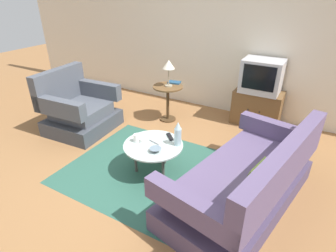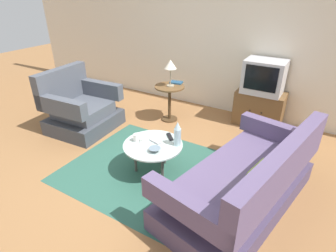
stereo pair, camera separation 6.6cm
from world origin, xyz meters
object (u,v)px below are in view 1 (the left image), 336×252
side_table (168,96)px  mug (137,138)px  tv_stand (257,108)px  bowl (155,150)px  tv_remote_silver (155,142)px  coffee_table (153,147)px  tv_remote_dark (170,137)px  table_lamp (169,66)px  television (262,76)px  couch (245,182)px  armchair (78,110)px  book (174,82)px  vase (178,134)px

side_table → mug: 1.46m
side_table → mug: (0.38, -1.41, 0.01)m
tv_stand → bowl: bearing=-107.3°
tv_remote_silver → coffee_table: bearing=110.5°
coffee_table → tv_remote_silver: bearing=96.3°
side_table → bowl: size_ratio=4.40×
coffee_table → tv_remote_dark: tv_remote_dark is taller
table_lamp → tv_remote_dark: table_lamp is taller
coffee_table → television: bearing=68.9°
table_lamp → couch: bearing=-39.2°
bowl → tv_remote_silver: bearing=123.0°
tv_stand → mug: 2.26m
couch → side_table: 2.20m
tv_remote_silver → tv_remote_dark: bearing=-102.6°
tv_stand → tv_remote_silver: (-0.77, -1.94, 0.13)m
tv_remote_silver → bowl: bearing=137.2°
mug → armchair: bearing=163.6°
armchair → book: 1.63m
tv_remote_dark → tv_remote_silver: size_ratio=0.96×
bowl → tv_remote_silver: bowl is taller
coffee_table → table_lamp: (-0.57, 1.37, 0.59)m
table_lamp → tv_remote_dark: (0.66, -1.13, -0.54)m
book → table_lamp: bearing=-101.9°
table_lamp → television: bearing=24.4°
table_lamp → tv_remote_dark: size_ratio=2.71×
tv_stand → mug: (-0.97, -2.03, 0.16)m
tv_remote_silver → side_table: bearing=-52.1°
couch → vase: 0.92m
side_table → mug: size_ratio=4.75×
armchair → coffee_table: bearing=72.8°
television → tv_remote_dark: size_ratio=3.76×
book → vase: bearing=-70.4°
armchair → tv_stand: (2.42, 1.61, -0.04)m
side_table → television: (1.35, 0.61, 0.39)m
tv_remote_silver → mug: bearing=38.8°
television → mug: 2.27m
side_table → television: bearing=24.2°
side_table → book: size_ratio=2.71×
coffee_table → tv_remote_dark: size_ratio=4.51×
coffee_table → tv_remote_dark: 0.26m
armchair → side_table: armchair is taller
side_table → table_lamp: (0.02, 0.00, 0.51)m
tv_remote_dark → book: book is taller
armchair → couch: size_ratio=0.52×
book → bowl: bearing=-78.7°
bowl → coffee_table: bearing=131.2°
side_table → bowl: 1.64m
coffee_table → vase: (0.26, 0.14, 0.18)m
tv_stand → book: size_ratio=3.35×
table_lamp → bowl: bearing=-65.7°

